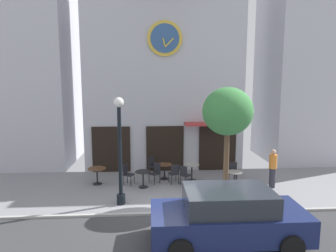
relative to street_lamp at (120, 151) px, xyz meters
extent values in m
cube|color=gray|center=(1.55, 1.56, -2.03)|extent=(26.07, 5.16, 0.05)
cube|color=#A8A5A0|center=(1.55, -1.00, -1.97)|extent=(26.07, 0.12, 0.08)
cube|color=#B2B2BC|center=(1.84, 5.43, 2.84)|extent=(8.09, 2.58, 9.69)
cylinder|color=gold|center=(1.84, 4.08, 4.56)|extent=(1.68, 0.10, 1.68)
cylinder|color=#2D5184|center=(1.84, 4.02, 4.56)|extent=(1.38, 0.04, 1.38)
cube|color=gold|center=(1.79, 3.98, 4.37)|extent=(0.15, 0.03, 0.38)
cube|color=gold|center=(2.05, 3.98, 4.35)|extent=(0.46, 0.03, 0.46)
cube|color=black|center=(-0.86, 4.10, -0.86)|extent=(1.89, 0.10, 2.30)
cube|color=black|center=(1.84, 4.10, -0.86)|extent=(1.89, 0.10, 2.30)
cube|color=black|center=(4.54, 4.10, -0.86)|extent=(1.89, 0.10, 2.30)
cube|color=#B23333|center=(4.11, 3.79, 0.44)|extent=(2.59, 0.90, 0.12)
cube|color=#B2B2BC|center=(-6.15, 6.27, 5.62)|extent=(5.96, 4.27, 15.25)
cube|color=#B2B2BC|center=(10.37, 6.23, 3.57)|extent=(5.23, 4.19, 11.16)
cylinder|color=black|center=(0.00, 0.00, -1.83)|extent=(0.32, 0.32, 0.36)
cylinder|color=black|center=(0.00, 0.00, -0.21)|extent=(0.14, 0.14, 3.59)
sphere|color=white|center=(0.00, 0.00, 1.77)|extent=(0.36, 0.36, 0.36)
cylinder|color=brown|center=(3.93, 0.06, -0.62)|extent=(0.20, 0.20, 2.77)
ellipsoid|color=#3D8442|center=(3.93, 0.06, 1.41)|extent=(1.86, 1.67, 1.77)
cylinder|color=black|center=(-1.26, 2.23, -1.65)|extent=(0.07, 0.07, 0.72)
cylinder|color=black|center=(-1.26, 2.23, -1.99)|extent=(0.40, 0.40, 0.03)
cylinder|color=brown|center=(-1.26, 2.23, -1.29)|extent=(0.80, 0.80, 0.03)
cylinder|color=black|center=(0.78, 1.70, -1.66)|extent=(0.07, 0.07, 0.70)
cylinder|color=black|center=(0.78, 1.70, -1.99)|extent=(0.40, 0.40, 0.03)
cylinder|color=black|center=(0.78, 1.70, -1.31)|extent=(0.67, 0.67, 0.03)
cylinder|color=black|center=(1.75, 2.76, -1.66)|extent=(0.07, 0.07, 0.70)
cylinder|color=black|center=(1.75, 2.76, -1.99)|extent=(0.40, 0.40, 0.03)
cylinder|color=brown|center=(1.75, 2.76, -1.31)|extent=(0.69, 0.69, 0.03)
cylinder|color=black|center=(2.99, 2.48, -1.63)|extent=(0.07, 0.07, 0.75)
cylinder|color=black|center=(2.99, 2.48, -1.99)|extent=(0.40, 0.40, 0.03)
cylinder|color=gray|center=(2.99, 2.48, -1.26)|extent=(0.69, 0.69, 0.03)
cylinder|color=black|center=(4.67, 1.40, -1.66)|extent=(0.07, 0.07, 0.70)
cylinder|color=black|center=(4.67, 1.40, -1.99)|extent=(0.40, 0.40, 0.03)
cylinder|color=gray|center=(4.67, 1.40, -1.31)|extent=(0.65, 0.65, 0.03)
cube|color=black|center=(4.79, 2.10, -1.56)|extent=(0.48, 0.48, 0.04)
cube|color=black|center=(4.83, 2.28, -1.33)|extent=(0.38, 0.12, 0.45)
cylinder|color=black|center=(4.59, 1.97, -1.78)|extent=(0.03, 0.03, 0.45)
cylinder|color=black|center=(4.92, 1.90, -1.78)|extent=(0.03, 0.03, 0.45)
cylinder|color=black|center=(4.66, 2.30, -1.78)|extent=(0.03, 0.03, 0.45)
cylinder|color=black|center=(4.99, 2.23, -1.78)|extent=(0.03, 0.03, 0.45)
cube|color=black|center=(0.15, 2.10, -1.56)|extent=(0.52, 0.52, 0.04)
cube|color=black|center=(-0.02, 2.17, -1.33)|extent=(0.18, 0.37, 0.45)
cylinder|color=black|center=(0.24, 1.88, -1.78)|extent=(0.03, 0.03, 0.45)
cylinder|color=black|center=(0.37, 2.19, -1.78)|extent=(0.03, 0.03, 0.45)
cylinder|color=black|center=(-0.07, 2.01, -1.78)|extent=(0.03, 0.03, 0.45)
cylinder|color=black|center=(0.06, 2.32, -1.78)|extent=(0.03, 0.03, 0.45)
cube|color=black|center=(2.65, 1.87, -1.56)|extent=(0.57, 0.57, 0.04)
cube|color=black|center=(2.52, 1.74, -1.33)|extent=(0.30, 0.30, 0.45)
cylinder|color=black|center=(2.89, 1.86, -1.78)|extent=(0.03, 0.03, 0.45)
cylinder|color=black|center=(2.65, 2.11, -1.78)|extent=(0.03, 0.03, 0.45)
cylinder|color=black|center=(2.65, 1.63, -1.78)|extent=(0.03, 0.03, 0.45)
cylinder|color=black|center=(2.41, 1.87, -1.78)|extent=(0.03, 0.03, 0.45)
cube|color=black|center=(2.13, 2.15, -1.56)|extent=(0.49, 0.49, 0.04)
cube|color=black|center=(2.18, 1.98, -1.33)|extent=(0.38, 0.14, 0.45)
cylinder|color=black|center=(2.25, 2.36, -1.78)|extent=(0.03, 0.03, 0.45)
cylinder|color=black|center=(1.92, 2.27, -1.78)|extent=(0.03, 0.03, 0.45)
cylinder|color=black|center=(2.34, 2.03, -1.78)|extent=(0.03, 0.03, 0.45)
cylinder|color=black|center=(2.01, 1.94, -1.78)|extent=(0.03, 0.03, 0.45)
cube|color=black|center=(1.26, 3.36, -1.56)|extent=(0.56, 0.56, 0.04)
cube|color=black|center=(1.12, 3.48, -1.33)|extent=(0.27, 0.32, 0.45)
cylinder|color=black|center=(1.29, 3.12, -1.78)|extent=(0.03, 0.03, 0.45)
cylinder|color=black|center=(1.50, 3.39, -1.78)|extent=(0.03, 0.03, 0.45)
cylinder|color=black|center=(1.02, 3.34, -1.78)|extent=(0.03, 0.03, 0.45)
cylinder|color=black|center=(1.24, 3.60, -1.78)|extent=(0.03, 0.03, 0.45)
cube|color=black|center=(1.27, 2.22, -1.56)|extent=(0.57, 0.57, 0.04)
cube|color=black|center=(1.41, 2.34, -1.33)|extent=(0.29, 0.31, 0.45)
cylinder|color=black|center=(1.03, 2.23, -1.78)|extent=(0.03, 0.03, 0.45)
cylinder|color=black|center=(1.26, 1.98, -1.78)|extent=(0.03, 0.03, 0.45)
cylinder|color=black|center=(1.28, 2.46, -1.78)|extent=(0.03, 0.03, 0.45)
cylinder|color=black|center=(1.51, 2.21, -1.78)|extent=(0.03, 0.03, 0.45)
cylinder|color=#2D2D38|center=(6.30, 1.36, -1.58)|extent=(0.34, 0.34, 0.85)
cylinder|color=orange|center=(6.30, 1.36, -0.86)|extent=(0.42, 0.42, 0.60)
sphere|color=tan|center=(6.30, 1.36, -0.45)|extent=(0.22, 0.22, 0.22)
cube|color=navy|center=(3.25, -2.84, -1.41)|extent=(4.31, 1.81, 0.75)
cube|color=#262B33|center=(3.25, -2.84, -0.76)|extent=(2.41, 1.59, 0.60)
cylinder|color=black|center=(4.67, -3.74, -1.69)|extent=(0.64, 0.22, 0.64)
cylinder|color=black|center=(4.66, -1.94, -1.69)|extent=(0.64, 0.22, 0.64)
cylinder|color=black|center=(1.83, -3.74, -1.69)|extent=(0.64, 0.22, 0.64)
cylinder|color=black|center=(1.83, -1.94, -1.69)|extent=(0.64, 0.22, 0.64)
camera|label=1|loc=(1.10, -10.51, 2.44)|focal=31.54mm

